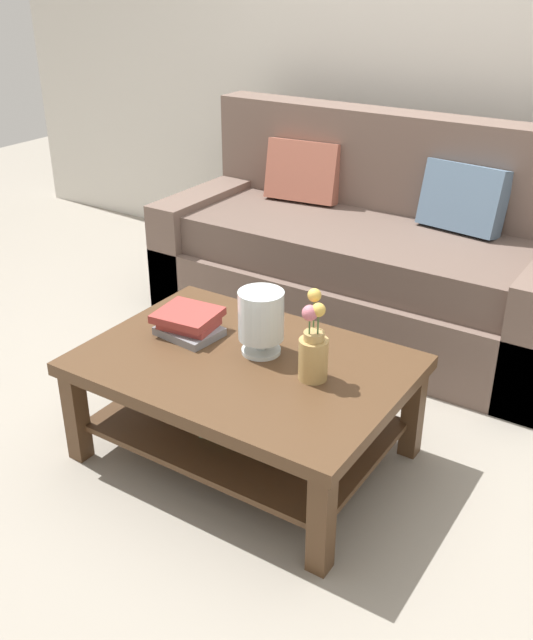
% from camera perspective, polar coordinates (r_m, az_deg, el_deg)
% --- Properties ---
extents(ground_plane, '(10.00, 10.00, 0.00)m').
position_cam_1_polar(ground_plane, '(3.17, 1.70, -6.88)').
color(ground_plane, gray).
extents(back_wall, '(6.40, 0.12, 2.70)m').
position_cam_1_polar(back_wall, '(4.16, 14.73, 20.34)').
color(back_wall, beige).
rests_on(back_wall, ground).
extents(couch, '(2.10, 0.90, 1.06)m').
position_cam_1_polar(couch, '(3.78, 7.94, 4.87)').
color(couch, brown).
rests_on(couch, ground).
extents(coffee_table, '(1.18, 0.83, 0.43)m').
position_cam_1_polar(coffee_table, '(2.72, -1.73, -5.26)').
color(coffee_table, '#4C331E').
rests_on(coffee_table, ground).
extents(book_stack_main, '(0.27, 0.24, 0.09)m').
position_cam_1_polar(book_stack_main, '(2.84, -6.17, -0.23)').
color(book_stack_main, slate).
rests_on(book_stack_main, coffee_table).
extents(glass_hurricane_vase, '(0.17, 0.17, 0.25)m').
position_cam_1_polar(glass_hurricane_vase, '(2.64, -0.43, 0.17)').
color(glass_hurricane_vase, silver).
rests_on(glass_hurricane_vase, coffee_table).
extents(flower_pitcher, '(0.10, 0.11, 0.33)m').
position_cam_1_polar(flower_pitcher, '(2.49, 3.72, -2.26)').
color(flower_pitcher, tan).
rests_on(flower_pitcher, coffee_table).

